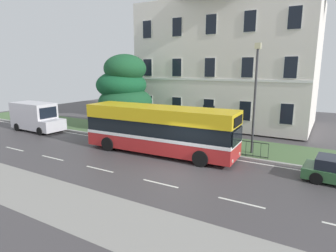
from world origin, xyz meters
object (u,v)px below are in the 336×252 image
Objects in this scene: georgian_townhouse at (229,56)px; evergreen_tree at (125,97)px; single_decker_bus at (160,129)px; litter_bin at (152,132)px; street_lamp_post at (255,92)px; white_panel_van at (36,116)px.

evergreen_tree is (-6.72, -8.26, -3.74)m from georgian_townhouse.
litter_bin is (-2.22, 2.52, -0.94)m from single_decker_bus.
evergreen_tree is at bearing 154.29° from litter_bin.
single_decker_bus is at bearing -90.90° from georgian_townhouse.
single_decker_bus is 6.51m from street_lamp_post.
evergreen_tree reaches higher than single_decker_bus.
georgian_townhouse is 2.37× the size of street_lamp_post.
street_lamp_post reaches higher than litter_bin.
single_decker_bus is 13.30m from white_panel_van.
street_lamp_post is at bearing -62.90° from georgian_townhouse.
street_lamp_post reaches higher than single_decker_bus.
litter_bin is at bearing 129.21° from single_decker_bus.
street_lamp_post is (11.88, -1.83, 1.12)m from evergreen_tree.
street_lamp_post reaches higher than white_panel_van.
georgian_townhouse reaches higher than evergreen_tree.
georgian_townhouse is at bearing 50.84° from evergreen_tree.
georgian_townhouse is 2.34× the size of evergreen_tree.
evergreen_tree reaches higher than litter_bin.
evergreen_tree is 1.01× the size of street_lamp_post.
single_decker_bus is at bearing -35.13° from evergreen_tree.
white_panel_van is 19.02m from street_lamp_post.
evergreen_tree is 12.08m from street_lamp_post.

